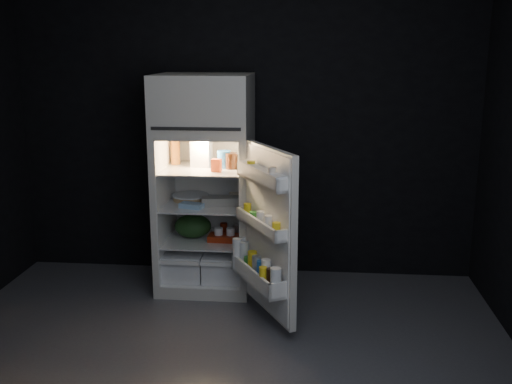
# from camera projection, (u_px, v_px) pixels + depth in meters

# --- Properties ---
(floor) EXTENTS (4.00, 3.40, 0.00)m
(floor) POSITION_uv_depth(u_px,v_px,m) (217.00, 363.00, 3.86)
(floor) COLOR #4F4F54
(floor) RESTS_ON ground
(wall_back) EXTENTS (4.00, 0.00, 2.70)m
(wall_back) POSITION_uv_depth(u_px,v_px,m) (245.00, 123.00, 5.19)
(wall_back) COLOR black
(wall_back) RESTS_ON ground
(wall_front) EXTENTS (4.00, 0.00, 2.70)m
(wall_front) POSITION_uv_depth(u_px,v_px,m) (126.00, 250.00, 1.90)
(wall_front) COLOR black
(wall_front) RESTS_ON ground
(refrigerator) EXTENTS (0.76, 0.71, 1.78)m
(refrigerator) POSITION_uv_depth(u_px,v_px,m) (206.00, 175.00, 4.94)
(refrigerator) COLOR silver
(refrigerator) RESTS_ON ground
(fridge_door) EXTENTS (0.52, 0.72, 1.22)m
(fridge_door) POSITION_uv_depth(u_px,v_px,m) (266.00, 235.00, 4.28)
(fridge_door) COLOR silver
(fridge_door) RESTS_ON ground
(milk_jug) EXTENTS (0.16, 0.16, 0.24)m
(milk_jug) POSITION_uv_depth(u_px,v_px,m) (201.00, 152.00, 4.93)
(milk_jug) COLOR white
(milk_jug) RESTS_ON refrigerator
(mayo_jar) EXTENTS (0.12, 0.12, 0.14)m
(mayo_jar) POSITION_uv_depth(u_px,v_px,m) (224.00, 159.00, 4.88)
(mayo_jar) COLOR blue
(mayo_jar) RESTS_ON refrigerator
(jam_jar) EXTENTS (0.13, 0.13, 0.13)m
(jam_jar) POSITION_uv_depth(u_px,v_px,m) (232.00, 161.00, 4.84)
(jam_jar) COLOR black
(jam_jar) RESTS_ON refrigerator
(amber_bottle) EXTENTS (0.09, 0.09, 0.22)m
(amber_bottle) POSITION_uv_depth(u_px,v_px,m) (175.00, 151.00, 5.02)
(amber_bottle) COLOR orange
(amber_bottle) RESTS_ON refrigerator
(small_carton) EXTENTS (0.08, 0.07, 0.10)m
(small_carton) POSITION_uv_depth(u_px,v_px,m) (216.00, 165.00, 4.73)
(small_carton) COLOR #BF3E16
(small_carton) RESTS_ON refrigerator
(egg_carton) EXTENTS (0.34, 0.17, 0.07)m
(egg_carton) POSITION_uv_depth(u_px,v_px,m) (222.00, 201.00, 4.89)
(egg_carton) COLOR gray
(egg_carton) RESTS_ON refrigerator
(pie) EXTENTS (0.30, 0.30, 0.04)m
(pie) POSITION_uv_depth(u_px,v_px,m) (190.00, 198.00, 5.06)
(pie) COLOR #A58457
(pie) RESTS_ON refrigerator
(flat_package) EXTENTS (0.21, 0.15, 0.04)m
(flat_package) POSITION_uv_depth(u_px,v_px,m) (191.00, 206.00, 4.81)
(flat_package) COLOR #80A6C7
(flat_package) RESTS_ON refrigerator
(wrapped_pkg) EXTENTS (0.12, 0.11, 0.05)m
(wrapped_pkg) POSITION_uv_depth(u_px,v_px,m) (236.00, 196.00, 5.10)
(wrapped_pkg) COLOR beige
(wrapped_pkg) RESTS_ON refrigerator
(produce_bag) EXTENTS (0.39, 0.36, 0.20)m
(produce_bag) POSITION_uv_depth(u_px,v_px,m) (193.00, 226.00, 5.02)
(produce_bag) COLOR #193815
(produce_bag) RESTS_ON refrigerator
(yogurt_tray) EXTENTS (0.29, 0.17, 0.05)m
(yogurt_tray) POSITION_uv_depth(u_px,v_px,m) (226.00, 238.00, 4.95)
(yogurt_tray) COLOR maroon
(yogurt_tray) RESTS_ON refrigerator
(small_can_red) EXTENTS (0.06, 0.06, 0.09)m
(small_can_red) POSITION_uv_depth(u_px,v_px,m) (224.00, 228.00, 5.15)
(small_can_red) COLOR maroon
(small_can_red) RESTS_ON refrigerator
(small_can_silver) EXTENTS (0.07, 0.07, 0.09)m
(small_can_silver) POSITION_uv_depth(u_px,v_px,m) (237.00, 230.00, 5.10)
(small_can_silver) COLOR silver
(small_can_silver) RESTS_ON refrigerator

